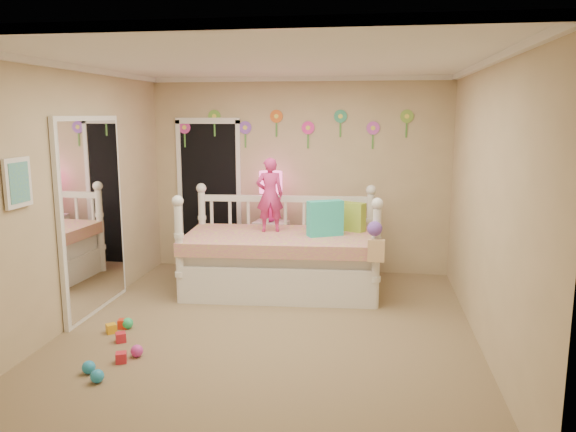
% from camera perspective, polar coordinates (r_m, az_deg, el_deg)
% --- Properties ---
extents(floor, '(4.00, 4.50, 0.01)m').
position_cam_1_polar(floor, '(5.64, -1.95, -11.63)').
color(floor, '#7F684C').
rests_on(floor, ground).
extents(ceiling, '(4.00, 4.50, 0.01)m').
position_cam_1_polar(ceiling, '(5.25, -2.13, 15.70)').
color(ceiling, white).
rests_on(ceiling, floor).
extents(back_wall, '(4.00, 0.01, 2.60)m').
position_cam_1_polar(back_wall, '(7.50, 1.12, 4.15)').
color(back_wall, tan).
rests_on(back_wall, floor).
extents(left_wall, '(0.01, 4.50, 2.60)m').
position_cam_1_polar(left_wall, '(5.99, -21.22, 1.87)').
color(left_wall, tan).
rests_on(left_wall, floor).
extents(right_wall, '(0.01, 4.50, 2.60)m').
position_cam_1_polar(right_wall, '(5.31, 19.72, 0.96)').
color(right_wall, tan).
rests_on(right_wall, floor).
extents(crown_molding, '(4.00, 4.50, 0.06)m').
position_cam_1_polar(crown_molding, '(5.25, -2.13, 15.37)').
color(crown_molding, white).
rests_on(crown_molding, ceiling).
extents(daybed, '(2.40, 1.39, 1.26)m').
position_cam_1_polar(daybed, '(6.68, -0.72, -2.46)').
color(daybed, white).
rests_on(daybed, floor).
extents(pillow_turquoise, '(0.44, 0.32, 0.42)m').
position_cam_1_polar(pillow_turquoise, '(6.55, 3.83, -0.24)').
color(pillow_turquoise, '#2AD5C8').
rests_on(pillow_turquoise, daybed).
extents(pillow_lime, '(0.39, 0.29, 0.35)m').
position_cam_1_polar(pillow_lime, '(6.87, 6.38, -0.05)').
color(pillow_lime, '#9BC23B').
rests_on(pillow_lime, daybed).
extents(child, '(0.37, 0.29, 0.90)m').
position_cam_1_polar(child, '(6.74, -1.88, 2.18)').
color(child, '#D12F7C').
rests_on(child, daybed).
extents(nightstand, '(0.47, 0.39, 0.71)m').
position_cam_1_polar(nightstand, '(7.47, -1.75, -3.23)').
color(nightstand, white).
rests_on(nightstand, floor).
extents(table_lamp, '(0.30, 0.30, 0.67)m').
position_cam_1_polar(table_lamp, '(7.33, -1.78, 2.85)').
color(table_lamp, '#F72191').
rests_on(table_lamp, nightstand).
extents(closet_doorway, '(0.90, 0.04, 2.07)m').
position_cam_1_polar(closet_doorway, '(7.77, -8.08, 2.30)').
color(closet_doorway, black).
rests_on(closet_doorway, back_wall).
extents(flower_decals, '(3.40, 0.02, 0.50)m').
position_cam_1_polar(flower_decals, '(7.45, 0.43, 9.05)').
color(flower_decals, '#B2668C').
rests_on(flower_decals, back_wall).
extents(mirror_closet, '(0.07, 1.30, 2.10)m').
position_cam_1_polar(mirror_closet, '(6.26, -19.41, 0.02)').
color(mirror_closet, white).
rests_on(mirror_closet, left_wall).
extents(wall_picture, '(0.05, 0.34, 0.42)m').
position_cam_1_polar(wall_picture, '(5.18, -26.01, 3.10)').
color(wall_picture, white).
rests_on(wall_picture, left_wall).
extents(hanging_bag, '(0.20, 0.16, 0.36)m').
position_cam_1_polar(hanging_bag, '(5.99, 8.85, -2.74)').
color(hanging_bag, beige).
rests_on(hanging_bag, daybed).
extents(toy_scatter, '(0.97, 1.40, 0.11)m').
position_cam_1_polar(toy_scatter, '(5.38, -16.65, -12.56)').
color(toy_scatter, '#996666').
rests_on(toy_scatter, floor).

